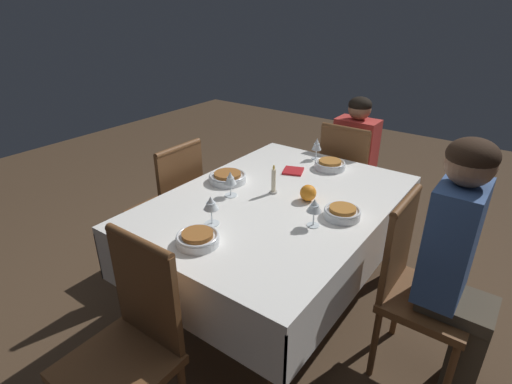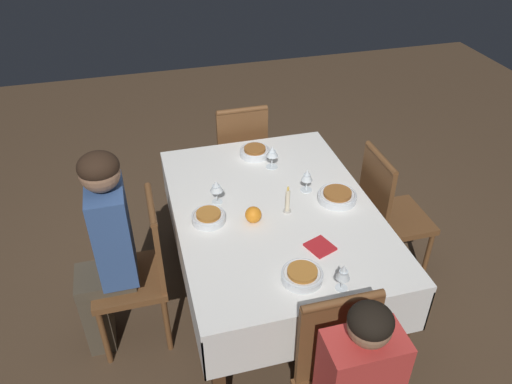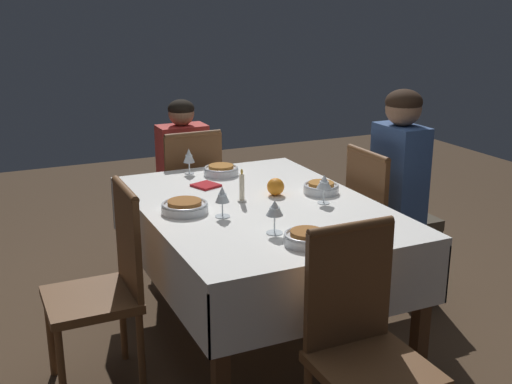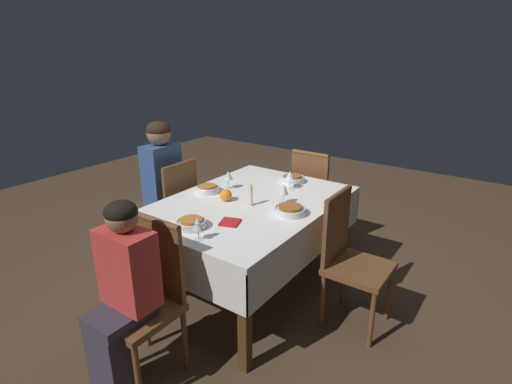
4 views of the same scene
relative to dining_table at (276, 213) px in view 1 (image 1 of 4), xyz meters
name	(u,v)px [view 1 (image 1 of 4)]	position (x,y,z in m)	size (l,w,h in m)	color
ground_plane	(274,305)	(0.00, 0.00, -0.64)	(8.00, 8.00, 0.00)	#4C3826
dining_table	(276,213)	(0.00, 0.00, 0.00)	(1.51, 1.08, 0.73)	white
chair_north	(416,283)	(-0.03, 0.76, -0.14)	(0.39, 0.39, 0.92)	brown
chair_west	(347,178)	(-0.97, -0.02, -0.14)	(0.39, 0.39, 0.92)	brown
chair_east	(129,341)	(0.97, -0.03, -0.14)	(0.39, 0.39, 0.92)	brown
chair_south	(172,203)	(0.07, -0.76, -0.14)	(0.39, 0.39, 0.92)	brown
person_adult_denim	(459,261)	(-0.03, 0.90, 0.05)	(0.30, 0.34, 1.22)	#4C4233
person_child_red	(357,160)	(-1.13, -0.02, -0.05)	(0.33, 0.30, 1.08)	#383342
bowl_north	(342,212)	(-0.02, 0.37, 0.11)	(0.18, 0.18, 0.06)	silver
wine_glass_north	(314,206)	(0.13, 0.29, 0.19)	(0.07, 0.07, 0.14)	white
bowl_west	(330,165)	(-0.55, 0.03, 0.11)	(0.19, 0.19, 0.06)	silver
wine_glass_west	(317,145)	(-0.65, -0.12, 0.18)	(0.06, 0.06, 0.14)	white
bowl_east	(198,238)	(0.56, -0.04, 0.11)	(0.19, 0.19, 0.06)	silver
wine_glass_east	(211,204)	(0.40, -0.10, 0.19)	(0.07, 0.07, 0.15)	white
bowl_south	(228,177)	(-0.02, -0.36, 0.11)	(0.22, 0.22, 0.06)	silver
wine_glass_south	(230,179)	(0.11, -0.22, 0.18)	(0.07, 0.07, 0.14)	white
candle_centerpiece	(274,182)	(-0.05, -0.06, 0.15)	(0.04, 0.04, 0.17)	beige
orange_fruit	(308,193)	(-0.08, 0.14, 0.13)	(0.09, 0.09, 0.09)	orange
napkin_red_folded	(293,171)	(-0.37, -0.12, 0.09)	(0.16, 0.15, 0.01)	red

